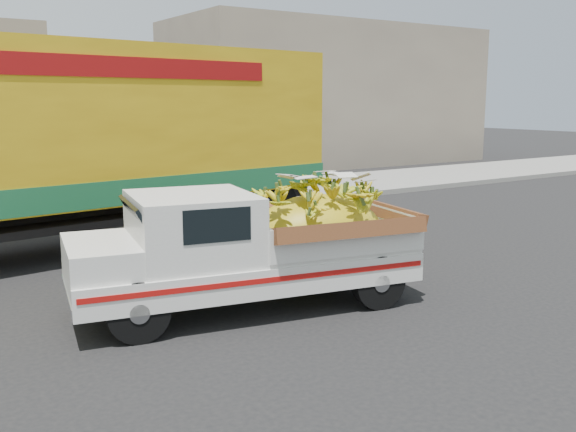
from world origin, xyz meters
TOP-DOWN VIEW (x-y plane):
  - ground at (0.00, 0.00)m, footprint 100.00×100.00m
  - curb at (0.00, 7.65)m, footprint 60.00×0.25m
  - sidewalk at (0.00, 9.75)m, footprint 60.00×4.00m
  - building_right at (14.00, 16.65)m, footprint 14.00×6.00m
  - pickup_truck at (0.84, 0.56)m, footprint 4.83×2.51m
  - semi_trailer at (-1.20, 5.20)m, footprint 12.04×3.94m

SIDE VIEW (x-z plane):
  - ground at x=0.00m, z-range 0.00..0.00m
  - sidewalk at x=0.00m, z-range 0.00..0.14m
  - curb at x=0.00m, z-range 0.00..0.15m
  - pickup_truck at x=0.84m, z-range 0.06..1.67m
  - semi_trailer at x=-1.20m, z-range 0.22..4.02m
  - building_right at x=14.00m, z-range 0.00..6.00m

